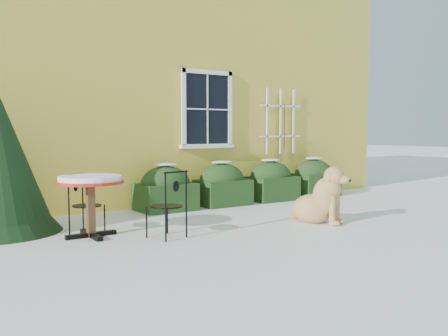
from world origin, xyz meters
TOP-DOWN VIEW (x-y plane):
  - ground at (0.00, 0.00)m, footprint 80.00×80.00m
  - house at (0.00, 7.00)m, footprint 12.40×8.40m
  - hedge_row at (1.65, 2.55)m, footprint 4.95×0.80m
  - bistro_table at (-2.31, 1.01)m, footprint 0.95×0.95m
  - patio_chair_near at (-1.41, 0.32)m, footprint 0.53×0.52m
  - patio_chair_far at (-2.29, 1.32)m, footprint 0.55×0.55m
  - dog at (1.21, -0.07)m, footprint 0.83×1.06m

SIDE VIEW (x-z plane):
  - ground at x=0.00m, z-range 0.00..0.00m
  - dog at x=1.21m, z-range -0.10..0.88m
  - hedge_row at x=1.65m, z-range -0.05..0.86m
  - patio_chair_far at x=-2.29m, z-range 0.00..0.89m
  - patio_chair_near at x=-1.41m, z-range 0.00..0.96m
  - bistro_table at x=-2.31m, z-range 0.29..1.18m
  - house at x=0.00m, z-range 0.02..6.42m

